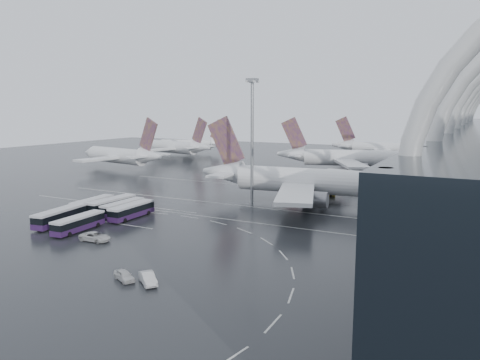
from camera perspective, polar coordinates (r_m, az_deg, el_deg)
The scene contains 25 objects.
ground at distance 102.60m, azimuth -0.63°, elevation -4.63°, with size 420.00×420.00×0.00m, color black.
lane_marking_near at distance 100.90m, azimuth -1.17°, elevation -4.86°, with size 120.00×0.25×0.01m, color silver.
lane_marking_mid at distance 113.03m, azimuth 2.28°, elevation -3.37°, with size 120.00×0.25×0.01m, color silver.
lane_marking_far at distance 138.36m, azimuth 7.29°, elevation -1.19°, with size 120.00×0.25×0.01m, color silver.
bus_bay_line_south at distance 104.11m, azimuth -16.70°, elevation -4.81°, with size 28.00×0.25×0.01m, color silver.
bus_bay_line_north at distance 115.71m, azimuth -11.15°, elevation -3.25°, with size 28.00×0.25×0.01m, color silver.
airliner_main at distance 118.48m, azimuth 9.14°, elevation -0.24°, with size 64.15×55.93×21.71m.
airliner_gate_b at distance 179.50m, azimuth 13.59°, elevation 2.57°, with size 58.11×51.52×20.47m.
airliner_gate_c at distance 225.96m, azimuth 17.83°, elevation 3.59°, with size 55.94×51.54×19.93m.
jet_remote_west at distance 187.43m, azimuth -14.24°, elevation 2.84°, with size 46.95×37.99×20.46m.
jet_remote_mid at distance 225.82m, azimuth -7.69°, elevation 3.95°, with size 45.08×36.54×19.72m.
jet_remote_far at distance 248.56m, azimuth -5.94°, elevation 4.32°, with size 39.41×32.18×17.96m.
bus_row_near_a at distance 113.73m, azimuth -17.54°, elevation -2.86°, with size 3.79×12.43×3.01m.
bus_row_near_b at distance 111.45m, azimuth -15.42°, elevation -2.92°, with size 3.34×13.36×3.28m.
bus_row_near_c at distance 108.62m, azimuth -14.13°, elevation -3.26°, with size 3.00×12.06×2.96m.
bus_row_near_d at distance 104.69m, azimuth -13.06°, elevation -3.62°, with size 3.44×12.79×3.12m.
bus_row_far_a at distance 103.08m, azimuth -21.09°, elevation -4.13°, with size 4.94×13.68×3.29m.
bus_row_far_c at distance 96.60m, azimuth -19.09°, elevation -4.96°, with size 3.74×12.45×3.02m.
van_curve_a at distance 88.85m, azimuth -17.27°, elevation -6.61°, with size 2.72×5.89×1.64m, color silver.
van_curve_b at distance 68.30m, azimuth -13.92°, elevation -11.23°, with size 1.71×4.25×1.45m, color silver.
van_curve_c at distance 66.40m, azimuth -11.16°, elevation -11.67°, with size 1.66×4.76×1.57m, color silver.
floodlight_mast at distance 112.29m, azimuth 1.49°, elevation 6.48°, with size 2.35×2.35×30.68m.
gse_cart_belly_b at distance 122.58m, azimuth 17.74°, elevation -2.53°, with size 2.33×1.38×1.27m, color slate.
gse_cart_belly_d at distance 113.07m, azimuth 15.87°, elevation -3.40°, with size 2.17×1.28×1.19m, color slate.
gse_cart_belly_e at distance 130.19m, azimuth 11.09°, elevation -1.68°, with size 1.89×1.12×1.03m, color gold.
Camera 1 is at (47.62, -87.71, 23.80)m, focal length 35.00 mm.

